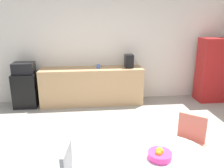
# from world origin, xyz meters

# --- Properties ---
(ground_plane) EXTENTS (6.00, 6.00, 0.00)m
(ground_plane) POSITION_xyz_m (0.00, 0.00, 0.00)
(ground_plane) COLOR #9E998E
(wall_back) EXTENTS (6.00, 0.10, 2.60)m
(wall_back) POSITION_xyz_m (0.00, 3.00, 1.30)
(wall_back) COLOR silver
(wall_back) RESTS_ON ground_plane
(counter_block) EXTENTS (2.48, 0.60, 0.90)m
(counter_block) POSITION_xyz_m (-0.45, 2.65, 0.45)
(counter_block) COLOR tan
(counter_block) RESTS_ON ground_plane
(mini_fridge) EXTENTS (0.54, 0.54, 0.81)m
(mini_fridge) POSITION_xyz_m (-2.04, 2.65, 0.41)
(mini_fridge) COLOR black
(mini_fridge) RESTS_ON ground_plane
(microwave) EXTENTS (0.48, 0.38, 0.26)m
(microwave) POSITION_xyz_m (-2.04, 2.65, 0.94)
(microwave) COLOR black
(microwave) RESTS_ON mini_fridge
(locker_cabinet) EXTENTS (0.60, 0.50, 1.60)m
(locker_cabinet) POSITION_xyz_m (2.55, 2.55, 0.80)
(locker_cabinet) COLOR #B21E1E
(locker_cabinet) RESTS_ON ground_plane
(chair_coral) EXTENTS (0.59, 0.59, 0.83)m
(chair_coral) POSITION_xyz_m (0.81, -0.13, 0.52)
(chair_coral) COLOR silver
(chair_coral) RESTS_ON ground_plane
(fruit_bowl) EXTENTS (0.24, 0.24, 0.13)m
(fruit_bowl) POSITION_xyz_m (0.16, -0.84, 0.78)
(fruit_bowl) COLOR #D8338C
(fruit_bowl) RESTS_ON round_table
(mug_white) EXTENTS (0.13, 0.08, 0.09)m
(mug_white) POSITION_xyz_m (-0.29, 2.63, 0.95)
(mug_white) COLOR #3F66BF
(mug_white) RESTS_ON counter_block
(coffee_maker) EXTENTS (0.20, 0.24, 0.32)m
(coffee_maker) POSITION_xyz_m (0.46, 2.65, 1.06)
(coffee_maker) COLOR black
(coffee_maker) RESTS_ON counter_block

